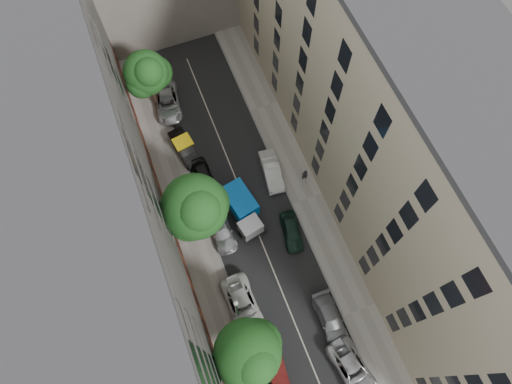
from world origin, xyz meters
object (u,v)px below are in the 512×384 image
car_left_6 (168,102)px  car_right_1 (330,319)px  car_right_3 (272,171)px  car_left_2 (243,305)px  car_left_5 (184,148)px  tree_mid (196,208)px  lamp_post (237,308)px  car_left_3 (221,230)px  tree_far (148,74)px  car_left_1 (275,363)px  tree_near (249,354)px  car_left_4 (204,176)px  pedestrian (305,175)px  car_right_0 (352,369)px  car_right_2 (292,231)px  tarp_truck (243,209)px

car_left_6 → car_right_1: car_left_6 is taller
car_right_1 → car_right_3: (0.56, 14.40, 0.07)m
car_left_6 → car_left_2: bearing=-82.1°
car_left_5 → tree_mid: tree_mid is taller
car_right_1 → lamp_post: size_ratio=0.70×
car_left_5 → tree_mid: 10.34m
car_left_3 → car_right_3: 7.48m
tree_mid → tree_far: tree_mid is taller
car_left_1 → lamp_post: (-1.40, 4.57, 3.50)m
car_right_1 → tree_near: size_ratio=0.62×
car_left_2 → car_left_4: 12.57m
car_left_6 → lamp_post: lamp_post is taller
car_right_1 → pedestrian: 13.25m
car_right_0 → tree_far: size_ratio=0.68×
car_left_2 → car_left_5: (0.00, 16.14, -0.02)m
car_right_2 → tree_mid: (-7.34, 2.90, 5.57)m
car_left_5 → car_left_1: bearing=-96.8°
car_right_0 → car_left_1: bearing=146.5°
car_right_2 → car_right_3: (0.56, 6.20, 0.06)m
lamp_post → tree_mid: bearing=92.4°
car_right_0 → car_right_3: size_ratio=1.14×
car_left_4 → tree_near: (-1.70, -16.62, 4.13)m
car_left_3 → car_right_3: bearing=29.4°
car_right_2 → tree_near: tree_near is taller
car_right_0 → car_left_5: bearing=96.9°
car_left_1 → car_right_3: (6.16, 15.93, 0.07)m
car_right_0 → tree_mid: 17.84m
car_left_5 → lamp_post: bearing=-101.0°
tree_far → car_left_1: bearing=-86.3°
car_left_5 → car_left_6: 5.60m
car_left_4 → lamp_post: 13.68m
tree_near → tree_mid: tree_mid is taller
car_right_3 → tree_near: size_ratio=0.61×
car_left_4 → car_right_2: bearing=-57.1°
tree_far → tree_near: bearing=-89.8°
car_left_1 → car_right_2: 11.22m
tree_far → pedestrian: bearing=-50.6°
car_left_3 → tarp_truck: bearing=19.9°
tree_far → car_left_6: bearing=-22.5°
car_right_3 → tree_far: (-7.93, 11.40, 4.48)m
car_left_5 → car_left_6: car_left_6 is taller
car_left_6 → tree_mid: 15.35m
car_left_4 → lamp_post: (-1.40, -13.16, 3.47)m
tarp_truck → pedestrian: (6.69, 1.28, -0.36)m
car_left_2 → lamp_post: size_ratio=0.82×
car_left_6 → car_left_3: bearing=-80.1°
car_right_3 → car_right_0: bearing=-84.7°
car_left_6 → pedestrian: bearing=-44.5°
car_right_1 → car_right_2: bearing=91.3°
car_left_6 → lamp_post: (-0.60, -22.36, 3.42)m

